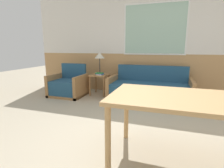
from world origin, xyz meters
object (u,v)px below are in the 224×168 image
couch (149,90)px  table_lamp (100,56)px  armchair (68,86)px  side_table (100,79)px  dining_table (198,105)px

couch → table_lamp: (-1.33, 0.15, 0.77)m
armchair → table_lamp: 1.12m
couch → table_lamp: size_ratio=3.33×
side_table → dining_table: 3.13m
couch → dining_table: bearing=-72.8°
armchair → couch: bearing=-3.6°
couch → armchair: (-2.05, -0.27, 0.01)m
couch → side_table: 1.33m
armchair → side_table: armchair is taller
armchair → dining_table: 3.46m
armchair → dining_table: size_ratio=0.49×
armchair → table_lamp: size_ratio=1.50×
couch → side_table: bearing=177.0°
side_table → table_lamp: (-0.02, 0.08, 0.58)m
table_lamp → dining_table: table_lamp is taller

